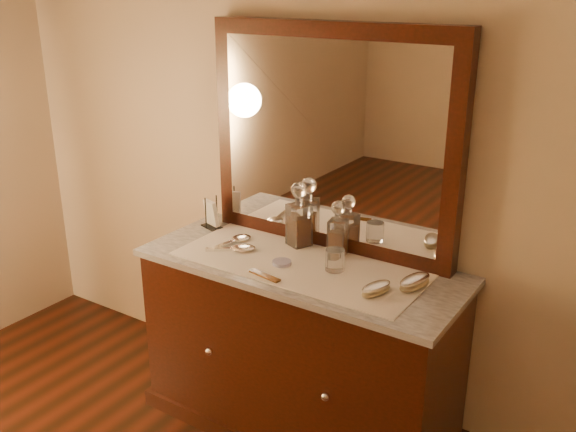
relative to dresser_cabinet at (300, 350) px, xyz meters
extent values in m
plane|color=tan|center=(0.00, 0.29, 0.99)|extent=(4.50, 4.50, 0.00)
cube|color=black|center=(0.00, 0.00, 0.00)|extent=(1.40, 0.55, 0.82)
cube|color=black|center=(0.00, 0.00, -0.37)|extent=(1.46, 0.59, 0.08)
sphere|color=silver|center=(-0.30, -0.28, 0.04)|extent=(0.04, 0.04, 0.04)
sphere|color=silver|center=(0.30, -0.28, 0.04)|extent=(0.04, 0.04, 0.04)
cube|color=silver|center=(0.00, 0.00, 0.42)|extent=(1.44, 0.59, 0.03)
cube|color=black|center=(0.00, 0.25, 0.94)|extent=(1.20, 0.08, 1.00)
cube|color=white|center=(0.00, 0.21, 0.94)|extent=(1.06, 0.01, 0.86)
cube|color=white|center=(0.00, -0.02, 0.44)|extent=(1.10, 0.45, 0.00)
cylinder|color=white|center=(-0.06, -0.06, 0.45)|extent=(0.09, 0.09, 0.01)
cube|color=brown|center=(-0.05, -0.20, 0.45)|extent=(0.16, 0.06, 0.01)
cube|color=black|center=(-0.60, 0.12, 0.44)|extent=(0.12, 0.09, 0.01)
cylinder|color=black|center=(-0.61, 0.09, 0.52)|extent=(0.01, 0.01, 0.16)
cylinder|color=black|center=(-0.59, 0.15, 0.52)|extent=(0.01, 0.01, 0.16)
cube|color=white|center=(-0.60, 0.12, 0.52)|extent=(0.09, 0.06, 0.13)
cube|color=#8E4514|center=(-0.11, 0.16, 0.51)|extent=(0.10, 0.10, 0.14)
cube|color=white|center=(-0.11, 0.16, 0.54)|extent=(0.12, 0.12, 0.19)
cylinder|color=white|center=(-0.11, 0.16, 0.66)|extent=(0.05, 0.05, 0.03)
sphere|color=white|center=(-0.11, 0.16, 0.71)|extent=(0.10, 0.10, 0.08)
cube|color=#8E4514|center=(0.09, 0.16, 0.50)|extent=(0.08, 0.08, 0.11)
cube|color=white|center=(0.09, 0.16, 0.53)|extent=(0.09, 0.09, 0.16)
cylinder|color=white|center=(0.09, 0.16, 0.62)|extent=(0.04, 0.04, 0.03)
sphere|color=white|center=(0.09, 0.16, 0.67)|extent=(0.08, 0.08, 0.06)
ellipsoid|color=tan|center=(0.40, -0.09, 0.46)|extent=(0.10, 0.16, 0.02)
ellipsoid|color=silver|center=(0.40, -0.09, 0.47)|extent=(0.10, 0.16, 0.02)
ellipsoid|color=tan|center=(0.51, 0.05, 0.46)|extent=(0.11, 0.19, 0.03)
ellipsoid|color=silver|center=(0.51, 0.05, 0.48)|extent=(0.11, 0.19, 0.03)
ellipsoid|color=silver|center=(-0.37, 0.06, 0.45)|extent=(0.10, 0.11, 0.02)
cube|color=silver|center=(-0.39, -0.03, 0.45)|extent=(0.05, 0.13, 0.01)
ellipsoid|color=silver|center=(-0.29, -0.03, 0.45)|extent=(0.14, 0.14, 0.02)
cube|color=silver|center=(-0.37, -0.09, 0.45)|extent=(0.13, 0.10, 0.01)
cylinder|color=white|center=(0.16, 0.01, 0.49)|extent=(0.08, 0.08, 0.09)
camera|label=1|loc=(1.34, -2.15, 1.60)|focal=39.84mm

